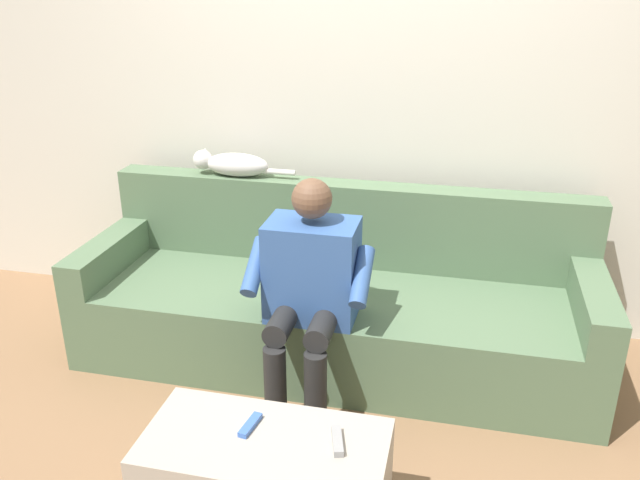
% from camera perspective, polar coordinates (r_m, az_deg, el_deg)
% --- Properties ---
extents(ground_plane, '(8.00, 8.00, 0.00)m').
position_cam_1_polar(ground_plane, '(2.97, -1.65, -17.09)').
color(ground_plane, '#846042').
extents(back_wall, '(5.34, 0.06, 2.56)m').
position_cam_1_polar(back_wall, '(3.57, 3.32, 12.68)').
color(back_wall, beige).
rests_on(back_wall, ground).
extents(couch, '(2.59, 0.85, 0.85)m').
position_cam_1_polar(couch, '(3.41, 1.42, -5.64)').
color(couch, '#516B4C').
rests_on(couch, ground).
extents(person_solo_seated, '(0.56, 0.50, 1.07)m').
position_cam_1_polar(person_solo_seated, '(2.92, -0.93, -3.73)').
color(person_solo_seated, '#335693').
rests_on(person_solo_seated, ground).
extents(cat_on_backrest, '(0.58, 0.15, 0.14)m').
position_cam_1_polar(cat_on_backrest, '(3.60, -7.66, 6.61)').
color(cat_on_backrest, silver).
rests_on(cat_on_backrest, couch).
extents(remote_blue, '(0.05, 0.13, 0.02)m').
position_cam_1_polar(remote_blue, '(2.40, -6.11, -15.77)').
color(remote_blue, '#3860B7').
rests_on(remote_blue, coffee_table).
extents(remote_gray, '(0.07, 0.14, 0.02)m').
position_cam_1_polar(remote_gray, '(2.32, 1.53, -17.14)').
color(remote_gray, gray).
rests_on(remote_gray, coffee_table).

